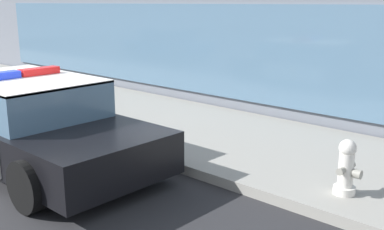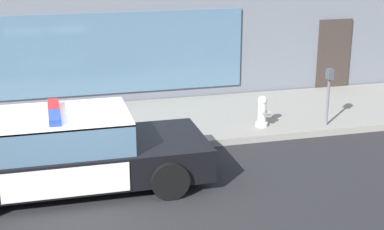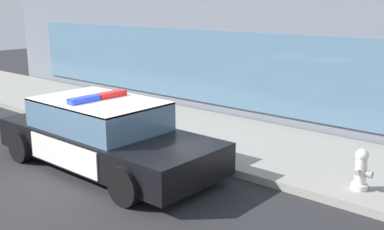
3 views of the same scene
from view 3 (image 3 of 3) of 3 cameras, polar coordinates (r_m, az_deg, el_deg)
ground at (r=9.12m, az=-12.46°, el=-7.53°), size 48.00×48.00×0.00m
sidewalk at (r=11.42m, az=1.80°, el=-2.40°), size 48.00×3.46×0.15m
storefront_building at (r=16.91m, az=18.92°, el=13.40°), size 23.66×10.75×6.69m
police_cruiser at (r=9.40m, az=-10.85°, el=-2.41°), size 5.00×2.15×1.49m
fire_hydrant at (r=8.35m, az=20.31°, el=-6.44°), size 0.34×0.39×0.73m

